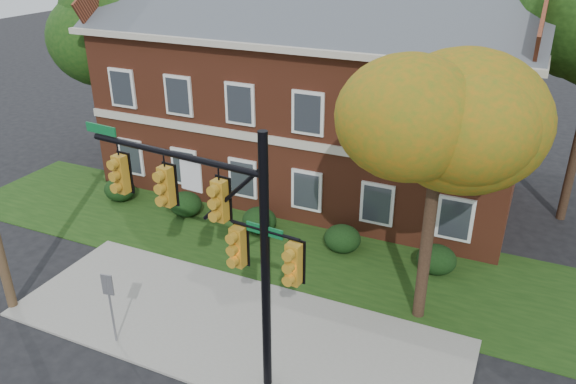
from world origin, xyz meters
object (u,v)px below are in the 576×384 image
at_px(hedge_far_right, 436,259).
at_px(tree_near_right, 450,114).
at_px(hedge_far_left, 120,189).
at_px(apartment_building, 311,80).
at_px(hedge_right, 342,239).
at_px(hedge_center, 259,220).
at_px(hedge_left, 186,204).
at_px(traffic_signal, 220,229).
at_px(sign_post, 109,297).
at_px(tree_left_rear, 115,29).

relative_size(hedge_far_right, tree_near_right, 0.16).
relative_size(hedge_far_left, hedge_far_right, 1.00).
bearing_deg(apartment_building, hedge_right, -56.33).
bearing_deg(hedge_far_right, hedge_center, 180.00).
bearing_deg(apartment_building, hedge_far_left, -143.11).
bearing_deg(tree_near_right, apartment_building, 131.77).
bearing_deg(hedge_left, hedge_far_left, 180.00).
height_order(hedge_far_right, tree_near_right, tree_near_right).
relative_size(hedge_center, tree_near_right, 0.16).
bearing_deg(traffic_signal, hedge_far_left, 148.41).
relative_size(hedge_left, hedge_far_right, 1.00).
bearing_deg(tree_near_right, hedge_right, 142.72).
distance_m(apartment_building, traffic_signal, 12.85).
distance_m(hedge_center, hedge_right, 3.50).
xyz_separation_m(apartment_building, hedge_right, (3.50, -5.25, -4.46)).
relative_size(apartment_building, traffic_signal, 2.61).
bearing_deg(hedge_left, sign_post, -70.72).
distance_m(hedge_far_right, traffic_signal, 9.32).
relative_size(tree_left_rear, traffic_signal, 1.23).
distance_m(tree_left_rear, traffic_signal, 17.07).
xyz_separation_m(hedge_center, sign_post, (-0.82, -7.67, 1.09)).
xyz_separation_m(hedge_far_left, sign_post, (6.18, -7.67, 1.09)).
xyz_separation_m(hedge_far_left, hedge_left, (3.50, 0.00, 0.00)).
distance_m(apartment_building, hedge_center, 6.89).
xyz_separation_m(apartment_building, hedge_left, (-3.50, -5.25, -4.46)).
relative_size(hedge_left, traffic_signal, 0.19).
distance_m(apartment_building, hedge_right, 7.73).
xyz_separation_m(hedge_center, tree_left_rear, (-9.73, 4.14, 6.16)).
bearing_deg(hedge_left, tree_near_right, -14.81).
distance_m(apartment_building, hedge_far_right, 9.82).
bearing_deg(hedge_right, tree_near_right, -37.28).
bearing_deg(hedge_far_right, tree_near_right, -85.48).
xyz_separation_m(hedge_center, hedge_right, (3.50, 0.00, 0.00)).
distance_m(hedge_far_right, sign_post, 11.01).
distance_m(hedge_left, tree_left_rear, 9.69).
xyz_separation_m(hedge_left, tree_left_rear, (-6.23, 4.14, 6.16)).
xyz_separation_m(hedge_far_right, tree_near_right, (0.22, -2.83, 6.14)).
bearing_deg(hedge_center, apartment_building, 90.00).
relative_size(hedge_right, traffic_signal, 0.19).
bearing_deg(hedge_center, hedge_right, 0.00).
height_order(hedge_center, traffic_signal, traffic_signal).
bearing_deg(hedge_center, hedge_far_left, 180.00).
height_order(hedge_far_left, tree_left_rear, tree_left_rear).
distance_m(tree_near_right, sign_post, 10.66).
bearing_deg(hedge_center, sign_post, -96.07).
distance_m(hedge_far_left, hedge_center, 7.00).
distance_m(tree_near_right, traffic_signal, 6.69).
height_order(tree_left_rear, traffic_signal, tree_left_rear).
relative_size(hedge_right, sign_post, 0.59).
bearing_deg(tree_left_rear, traffic_signal, -42.49).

